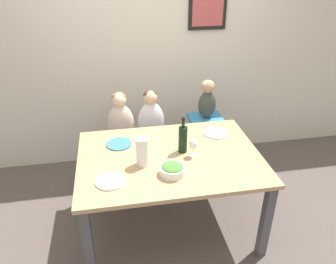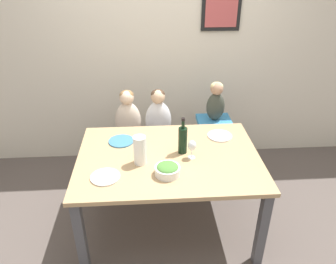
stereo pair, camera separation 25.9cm
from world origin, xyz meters
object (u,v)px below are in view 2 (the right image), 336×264
object	(u,v)px
wine_bottle	(183,139)
dinner_plate_back_left	(121,141)
dinner_plate_back_right	(220,136)
person_baby_right	(216,100)
person_child_left	(128,117)
dinner_plate_front_left	(105,177)
chair_far_left	(130,146)
wine_glass_near	(192,146)
chair_far_center	(159,145)
salad_bowl_large	(167,169)
person_child_center	(158,116)
paper_towel_roll	(140,150)
chair_right_highchair	(213,133)

from	to	relation	value
wine_bottle	dinner_plate_back_left	world-z (taller)	wine_bottle
dinner_plate_back_right	person_baby_right	bearing A→B (deg)	84.43
person_child_left	dinner_plate_front_left	distance (m)	1.02
dinner_plate_back_left	chair_far_left	bearing A→B (deg)	85.52
person_baby_right	dinner_plate_back_left	distance (m)	1.07
chair_far_left	wine_glass_near	size ratio (longest dim) A/B	2.98
chair_far_center	dinner_plate_back_right	bearing A→B (deg)	-40.47
wine_glass_near	dinner_plate_back_left	distance (m)	0.66
wine_bottle	chair_far_center	bearing A→B (deg)	103.93
chair_far_center	wine_bottle	bearing A→B (deg)	-76.07
wine_glass_near	salad_bowl_large	size ratio (longest dim) A/B	0.84
person_baby_right	dinner_plate_back_right	xyz separation A→B (m)	(-0.04, -0.46, -0.15)
person_child_center	salad_bowl_large	size ratio (longest dim) A/B	2.87
person_baby_right	paper_towel_roll	size ratio (longest dim) A/B	1.74
person_baby_right	salad_bowl_large	size ratio (longest dim) A/B	2.14
chair_far_center	wine_glass_near	bearing A→B (deg)	-73.12
chair_right_highchair	chair_far_center	bearing A→B (deg)	180.00
person_child_center	person_baby_right	distance (m)	0.60
chair_far_left	paper_towel_roll	size ratio (longest dim) A/B	2.03
paper_towel_roll	salad_bowl_large	world-z (taller)	paper_towel_roll
dinner_plate_front_left	salad_bowl_large	bearing A→B (deg)	1.19
person_child_center	dinner_plate_back_left	size ratio (longest dim) A/B	2.48
person_child_left	dinner_plate_back_right	size ratio (longest dim) A/B	2.48
chair_right_highchair	person_baby_right	world-z (taller)	person_baby_right
wine_glass_near	dinner_plate_front_left	distance (m)	0.72
chair_far_left	wine_glass_near	xyz separation A→B (m)	(0.55, -0.79, 0.46)
wine_glass_near	salad_bowl_large	distance (m)	0.31
wine_bottle	wine_glass_near	bearing A→B (deg)	-53.44
chair_far_center	person_child_left	bearing A→B (deg)	179.87
person_child_center	chair_far_center	bearing A→B (deg)	-90.00
chair_far_center	wine_glass_near	size ratio (longest dim) A/B	2.98
salad_bowl_large	dinner_plate_back_right	xyz separation A→B (m)	(0.51, 0.54, -0.04)
paper_towel_roll	person_child_center	bearing A→B (deg)	78.16
chair_right_highchair	person_child_left	bearing A→B (deg)	179.96
chair_far_center	dinner_plate_front_left	bearing A→B (deg)	-113.25
person_baby_right	chair_right_highchair	bearing A→B (deg)	-90.00
dinner_plate_back_right	chair_right_highchair	bearing A→B (deg)	84.42
salad_bowl_large	dinner_plate_back_left	distance (m)	0.63
salad_bowl_large	dinner_plate_back_left	world-z (taller)	salad_bowl_large
person_child_center	dinner_plate_back_right	xyz separation A→B (m)	(0.54, -0.46, 0.01)
paper_towel_roll	person_baby_right	bearing A→B (deg)	47.73
chair_far_center	paper_towel_roll	size ratio (longest dim) A/B	2.03
person_child_center	paper_towel_roll	xyz separation A→B (m)	(-0.18, -0.83, 0.12)
dinner_plate_back_right	dinner_plate_back_left	bearing A→B (deg)	-177.71
person_baby_right	paper_towel_roll	world-z (taller)	person_baby_right
dinner_plate_back_left	wine_bottle	bearing A→B (deg)	-21.53
person_child_center	chair_right_highchair	bearing A→B (deg)	-0.07
person_baby_right	salad_bowl_large	xyz separation A→B (m)	(-0.55, -1.00, -0.11)
chair_far_left	chair_far_center	bearing A→B (deg)	0.00
dinner_plate_back_right	salad_bowl_large	bearing A→B (deg)	-133.30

